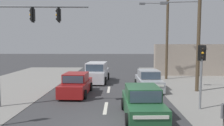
{
  "coord_description": "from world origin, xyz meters",
  "views": [
    {
      "loc": [
        0.61,
        -9.13,
        3.63
      ],
      "look_at": [
        0.34,
        4.0,
        2.48
      ],
      "focal_mm": 35.0,
      "sensor_mm": 36.0,
      "label": 1
    }
  ],
  "objects": [
    {
      "name": "suv_crossing_left",
      "position": [
        -1.24,
        11.44,
        0.88
      ],
      "size": [
        2.26,
        4.63,
        1.9
      ],
      "color": "silver",
      "rests_on": "ground"
    },
    {
      "name": "utility_pole_midground_right",
      "position": [
        6.63,
        7.46,
        5.06
      ],
      "size": [
        3.78,
        0.54,
        9.39
      ],
      "color": "#4C3D2B",
      "rests_on": "ground"
    },
    {
      "name": "lane_dash_far",
      "position": [
        0.0,
        8.0,
        0.0
      ],
      "size": [
        0.2,
        2.4,
        0.01
      ],
      "primitive_type": "cube",
      "color": "silver",
      "rests_on": "ground"
    },
    {
      "name": "shopfront_wall_far",
      "position": [
        11.0,
        16.0,
        1.8
      ],
      "size": [
        12.0,
        1.0,
        3.6
      ],
      "primitive_type": "cube",
      "color": "#A39384",
      "rests_on": "ground"
    },
    {
      "name": "lane_dash_mid",
      "position": [
        0.0,
        3.0,
        0.0
      ],
      "size": [
        0.2,
        2.4,
        0.01
      ],
      "primitive_type": "cube",
      "color": "silver",
      "rests_on": "ground"
    },
    {
      "name": "sedan_oncoming_mid",
      "position": [
        3.17,
        8.08,
        0.7
      ],
      "size": [
        1.95,
        4.27,
        1.56
      ],
      "color": "#A3A8AD",
      "rests_on": "ground"
    },
    {
      "name": "sedan_oncoming_near",
      "position": [
        1.89,
        1.46,
        0.7
      ],
      "size": [
        2.03,
        4.31,
        1.56
      ],
      "color": "#235633",
      "rests_on": "ground"
    },
    {
      "name": "pedestal_signal_right_kerb",
      "position": [
        5.26,
        2.82,
        2.42
      ],
      "size": [
        0.44,
        0.29,
        3.56
      ],
      "color": "slate",
      "rests_on": "ground"
    },
    {
      "name": "sedan_receding_far",
      "position": [
        -2.28,
        6.25,
        0.7
      ],
      "size": [
        1.99,
        4.29,
        1.56
      ],
      "color": "maroon",
      "rests_on": "ground"
    },
    {
      "name": "traffic_signal_mast",
      "position": [
        -4.87,
        3.12,
        4.15
      ],
      "size": [
        5.29,
        0.51,
        6.0
      ],
      "color": "slate",
      "rests_on": "ground"
    },
    {
      "name": "utility_pole_background_right",
      "position": [
        5.62,
        13.22,
        5.7
      ],
      "size": [
        3.78,
        0.48,
        10.67
      ],
      "color": "#4C3D2B",
      "rests_on": "ground"
    }
  ]
}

